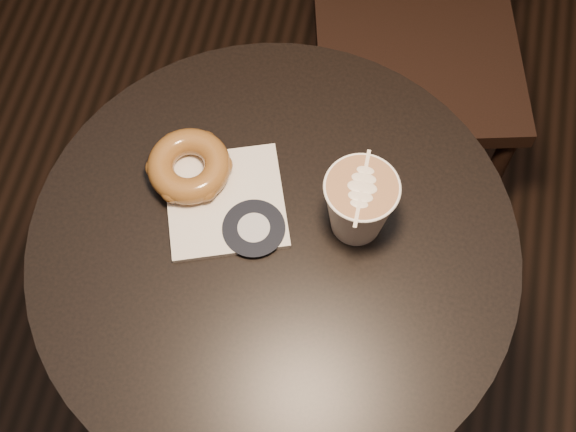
% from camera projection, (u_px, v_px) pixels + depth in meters
% --- Properties ---
extents(cafe_table, '(0.70, 0.70, 0.75)m').
position_uv_depth(cafe_table, '(275.00, 292.00, 1.31)').
color(cafe_table, black).
rests_on(cafe_table, ground).
extents(pastry_bag, '(0.21, 0.21, 0.01)m').
position_uv_depth(pastry_bag, '(226.00, 201.00, 1.16)').
color(pastry_bag, silver).
rests_on(pastry_bag, cafe_table).
extents(doughnut, '(0.12, 0.12, 0.04)m').
position_uv_depth(doughnut, '(189.00, 166.00, 1.15)').
color(doughnut, brown).
rests_on(doughnut, pastry_bag).
extents(latte_cup, '(0.10, 0.10, 0.11)m').
position_uv_depth(latte_cup, '(359.00, 206.00, 1.09)').
color(latte_cup, white).
rests_on(latte_cup, cafe_table).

